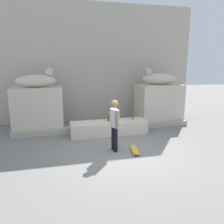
# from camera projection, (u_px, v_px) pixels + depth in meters

# --- Properties ---
(ground_plane) EXTENTS (40.00, 40.00, 0.00)m
(ground_plane) POSITION_uv_depth(u_px,v_px,m) (123.00, 152.00, 7.18)
(ground_plane) COLOR slate
(facade_wall) EXTENTS (9.91, 0.60, 5.61)m
(facade_wall) POSITION_uv_depth(u_px,v_px,m) (96.00, 63.00, 11.17)
(facade_wall) COLOR #B5AB9A
(facade_wall) RESTS_ON ground_plane
(pedestal_left) EXTENTS (2.00, 1.37, 1.83)m
(pedestal_left) POSITION_uv_depth(u_px,v_px,m) (38.00, 109.00, 9.42)
(pedestal_left) COLOR beige
(pedestal_left) RESTS_ON ground_plane
(pedestal_right) EXTENTS (2.00, 1.37, 1.83)m
(pedestal_right) POSITION_uv_depth(u_px,v_px,m) (158.00, 103.00, 10.73)
(pedestal_right) COLOR beige
(pedestal_right) RESTS_ON ground_plane
(statue_reclining_left) EXTENTS (1.64, 0.69, 0.78)m
(statue_reclining_left) POSITION_uv_depth(u_px,v_px,m) (37.00, 80.00, 9.18)
(statue_reclining_left) COLOR beige
(statue_reclining_left) RESTS_ON pedestal_left
(statue_reclining_right) EXTENTS (1.69, 0.93, 0.78)m
(statue_reclining_right) POSITION_uv_depth(u_px,v_px,m) (159.00, 78.00, 10.48)
(statue_reclining_right) COLOR beige
(statue_reclining_right) RESTS_ON pedestal_right
(ledge_block) EXTENTS (3.05, 0.82, 0.54)m
(ledge_block) POSITION_uv_depth(u_px,v_px,m) (109.00, 128.00, 8.98)
(ledge_block) COLOR beige
(ledge_block) RESTS_ON ground_plane
(skater) EXTENTS (0.23, 0.54, 1.67)m
(skater) POSITION_uv_depth(u_px,v_px,m) (115.00, 123.00, 7.13)
(skater) COLOR black
(skater) RESTS_ON ground_plane
(skateboard) EXTENTS (0.34, 0.82, 0.08)m
(skateboard) POSITION_uv_depth(u_px,v_px,m) (135.00, 150.00, 7.22)
(skateboard) COLOR gold
(skateboard) RESTS_ON ground_plane
(bottle_brown) EXTENTS (0.08, 0.08, 0.29)m
(bottle_brown) POSITION_uv_depth(u_px,v_px,m) (108.00, 118.00, 8.88)
(bottle_brown) COLOR #593314
(bottle_brown) RESTS_ON ledge_block
(bottle_green) EXTENTS (0.06, 0.06, 0.28)m
(bottle_green) POSITION_uv_depth(u_px,v_px,m) (133.00, 117.00, 9.18)
(bottle_green) COLOR #1E722D
(bottle_green) RESTS_ON ledge_block
(stair_step) EXTENTS (7.51, 0.50, 0.23)m
(stair_step) POSITION_uv_depth(u_px,v_px,m) (106.00, 127.00, 9.58)
(stair_step) COLOR #A9A08F
(stair_step) RESTS_ON ground_plane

